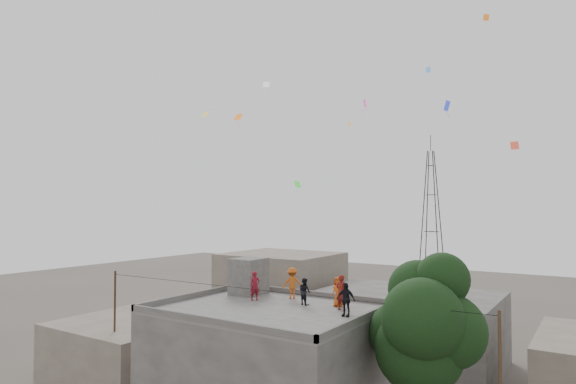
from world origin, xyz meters
name	(u,v)px	position (x,y,z in m)	size (l,w,h in m)	color
main_building	(268,373)	(0.00, 0.00, 3.05)	(10.00, 8.00, 6.10)	#464442
parapet	(268,305)	(0.00, 0.00, 6.25)	(10.00, 8.00, 0.30)	#464442
stair_head_box	(249,276)	(-3.20, 2.60, 7.10)	(1.60, 1.80, 2.00)	#464442
neighbor_west	(146,348)	(-11.00, 2.00, 2.00)	(8.00, 10.00, 4.00)	#62594D
neighbor_north	(408,329)	(2.00, 14.00, 2.50)	(12.00, 9.00, 5.00)	#464442
neighbor_northwest	(281,294)	(-10.00, 16.00, 3.50)	(9.00, 8.00, 7.00)	#62594D
tree	(424,326)	(7.37, 0.60, 6.10)	(4.90, 4.60, 9.10)	black
utility_line	(261,365)	(0.50, -1.25, 3.83)	(20.12, 0.62, 7.40)	black
transmission_tower	(431,224)	(-4.00, 40.00, 9.07)	(2.97, 2.97, 20.01)	black
person_red_adult	(342,292)	(3.15, 1.58, 6.94)	(0.61, 0.40, 1.67)	maroon
person_orange_child	(338,292)	(2.61, 2.26, 6.83)	(0.71, 0.46, 1.46)	#C65016
person_dark_child	(305,291)	(1.01, 1.73, 6.76)	(0.65, 0.50, 1.33)	black
person_dark_adult	(346,299)	(3.89, 0.52, 6.85)	(0.87, 0.36, 1.49)	black
person_orange_adult	(292,283)	(-0.39, 2.76, 6.93)	(1.07, 0.61, 1.65)	#B95015
person_red_child	(255,286)	(-1.75, 1.28, 6.85)	(0.55, 0.36, 1.50)	maroon
kites	(350,107)	(0.45, 8.21, 17.26)	(16.16, 16.11, 10.70)	orange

